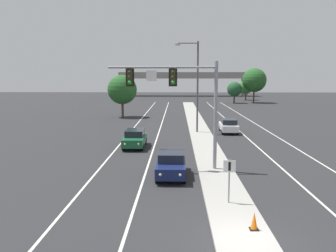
{
  "coord_description": "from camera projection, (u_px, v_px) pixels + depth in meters",
  "views": [
    {
      "loc": [
        -2.62,
        -13.1,
        6.37
      ],
      "look_at": [
        -3.2,
        9.57,
        3.2
      ],
      "focal_mm": 38.19,
      "sensor_mm": 36.0,
      "label": 1
    }
  ],
  "objects": [
    {
      "name": "tree_far_left_b",
      "position": [
        122.0,
        90.0,
        55.4
      ],
      "size": [
        4.55,
        4.55,
        6.59
      ],
      "color": "#4C3823",
      "rests_on": "ground"
    },
    {
      "name": "traffic_cone_median_nose",
      "position": [
        254.0,
        221.0,
        14.55
      ],
      "size": [
        0.36,
        0.36,
        0.74
      ],
      "color": "black",
      "rests_on": "median_island"
    },
    {
      "name": "lane_stripe_oncoming_center",
      "position": [
        158.0,
        135.0,
        38.65
      ],
      "size": [
        0.14,
        100.0,
        0.01
      ],
      "primitive_type": "cube",
      "color": "silver",
      "rests_on": "ground"
    },
    {
      "name": "overhead_signal_mast",
      "position": [
        181.0,
        92.0,
        23.62
      ],
      "size": [
        7.23,
        0.44,
        7.2
      ],
      "color": "gray",
      "rests_on": "median_island"
    },
    {
      "name": "median_island",
      "position": [
        207.0,
        148.0,
        31.59
      ],
      "size": [
        2.4,
        110.0,
        0.15
      ],
      "primitive_type": "cube",
      "color": "#9E9B93",
      "rests_on": "ground"
    },
    {
      "name": "edge_stripe_left",
      "position": [
        127.0,
        135.0,
        38.74
      ],
      "size": [
        0.14,
        100.0,
        0.01
      ],
      "primitive_type": "cube",
      "color": "silver",
      "rests_on": "ground"
    },
    {
      "name": "ground_plane",
      "position": [
        244.0,
        242.0,
        13.78
      ],
      "size": [
        260.0,
        260.0,
        0.0
      ],
      "primitive_type": "plane",
      "color": "#28282B"
    },
    {
      "name": "lane_stripe_receding_center",
      "position": [
        245.0,
        136.0,
        38.42
      ],
      "size": [
        0.14,
        100.0,
        0.01
      ],
      "primitive_type": "cube",
      "color": "silver",
      "rests_on": "ground"
    },
    {
      "name": "overpass_bridge",
      "position": [
        185.0,
        78.0,
        115.3
      ],
      "size": [
        42.4,
        6.4,
        7.65
      ],
      "color": "gray",
      "rests_on": "ground"
    },
    {
      "name": "tree_far_right_a",
      "position": [
        254.0,
        80.0,
        85.44
      ],
      "size": [
        5.74,
        5.74,
        8.3
      ],
      "color": "#4C3823",
      "rests_on": "ground"
    },
    {
      "name": "car_oncoming_navy",
      "position": [
        171.0,
        164.0,
        22.83
      ],
      "size": [
        1.84,
        4.48,
        1.58
      ],
      "color": "#141E4C",
      "rests_on": "ground"
    },
    {
      "name": "tree_far_right_c",
      "position": [
        246.0,
        87.0,
        95.66
      ],
      "size": [
        3.76,
        3.76,
        5.45
      ],
      "color": "#4C3823",
      "rests_on": "ground"
    },
    {
      "name": "street_lamp_median",
      "position": [
        196.0,
        81.0,
        39.47
      ],
      "size": [
        2.58,
        0.28,
        10.0
      ],
      "color": "#4C4C51",
      "rests_on": "median_island"
    },
    {
      "name": "median_sign_post",
      "position": [
        229.0,
        174.0,
        17.51
      ],
      "size": [
        0.6,
        0.1,
        2.2
      ],
      "color": "gray",
      "rests_on": "median_island"
    },
    {
      "name": "car_oncoming_green",
      "position": [
        135.0,
        138.0,
        32.15
      ],
      "size": [
        1.84,
        4.48,
        1.58
      ],
      "color": "#195633",
      "rests_on": "ground"
    },
    {
      "name": "edge_stripe_right",
      "position": [
        276.0,
        136.0,
        38.33
      ],
      "size": [
        0.14,
        100.0,
        0.01
      ],
      "primitive_type": "cube",
      "color": "silver",
      "rests_on": "ground"
    },
    {
      "name": "tree_far_right_b",
      "position": [
        234.0,
        89.0,
        84.67
      ],
      "size": [
        3.49,
        3.49,
        5.06
      ],
      "color": "#4C3823",
      "rests_on": "ground"
    },
    {
      "name": "car_receding_white",
      "position": [
        229.0,
        126.0,
        40.46
      ],
      "size": [
        1.89,
        4.5,
        1.58
      ],
      "color": "silver",
      "rests_on": "ground"
    }
  ]
}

